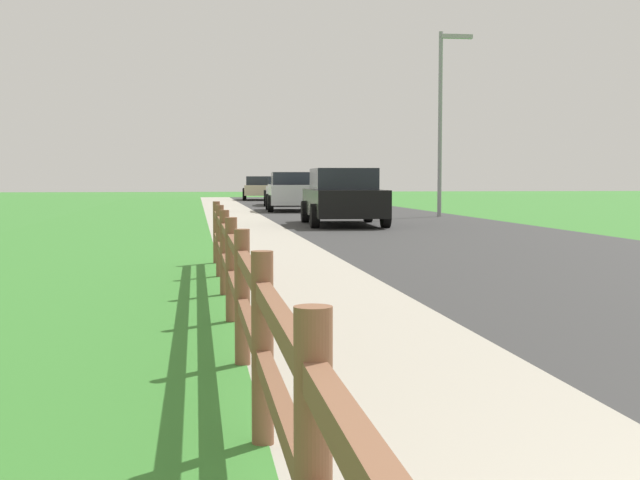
# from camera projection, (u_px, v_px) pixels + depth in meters

# --- Properties ---
(ground_plane) EXTENTS (120.00, 120.00, 0.00)m
(ground_plane) POSITION_uv_depth(u_px,v_px,m) (274.00, 222.00, 26.20)
(ground_plane) COLOR #3A7F30
(road_asphalt) EXTENTS (7.00, 66.00, 0.01)m
(road_asphalt) POSITION_uv_depth(u_px,v_px,m) (374.00, 218.00, 28.67)
(road_asphalt) COLOR #323232
(road_asphalt) RESTS_ON ground
(curb_concrete) EXTENTS (6.00, 66.00, 0.01)m
(curb_concrete) POSITION_uv_depth(u_px,v_px,m) (175.00, 220.00, 27.75)
(curb_concrete) COLOR #ABA494
(curb_concrete) RESTS_ON ground
(grass_verge) EXTENTS (5.00, 66.00, 0.00)m
(grass_verge) POSITION_uv_depth(u_px,v_px,m) (127.00, 220.00, 27.53)
(grass_verge) COLOR #3A7F30
(grass_verge) RESTS_ON ground
(rail_fence) EXTENTS (0.11, 13.08, 0.96)m
(rail_fence) POSITION_uv_depth(u_px,v_px,m) (236.00, 272.00, 7.00)
(rail_fence) COLOR brown
(rail_fence) RESTS_ON ground
(parked_suv_black) EXTENTS (2.27, 4.88, 1.60)m
(parked_suv_black) POSITION_uv_depth(u_px,v_px,m) (343.00, 197.00, 24.52)
(parked_suv_black) COLOR black
(parked_suv_black) RESTS_ON ground
(parked_car_silver) EXTENTS (2.19, 4.62, 1.57)m
(parked_car_silver) POSITION_uv_depth(u_px,v_px,m) (291.00, 191.00, 35.15)
(parked_car_silver) COLOR #B7BABF
(parked_car_silver) RESTS_ON ground
(parked_car_white) EXTENTS (2.34, 5.04, 1.39)m
(parked_car_white) POSITION_uv_depth(u_px,v_px,m) (285.00, 190.00, 42.63)
(parked_car_white) COLOR white
(parked_car_white) RESTS_ON ground
(parked_car_beige) EXTENTS (2.30, 5.02, 1.45)m
(parked_car_beige) POSITION_uv_depth(u_px,v_px,m) (260.00, 188.00, 53.11)
(parked_car_beige) COLOR #C6B793
(parked_car_beige) RESTS_ON ground
(street_lamp) EXTENTS (1.17, 0.20, 6.32)m
(street_lamp) POSITION_uv_depth(u_px,v_px,m) (443.00, 107.00, 29.70)
(street_lamp) COLOR gray
(street_lamp) RESTS_ON ground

